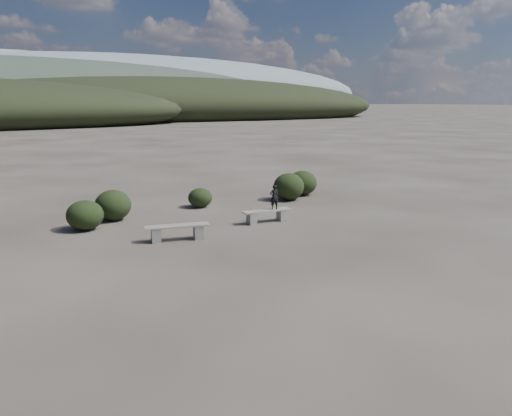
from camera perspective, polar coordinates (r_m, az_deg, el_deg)
ground at (r=12.51m, az=5.35°, el=-8.18°), size 1200.00×1200.00×0.00m
bench_left at (r=15.97m, az=-8.98°, el=-2.62°), size 2.06×0.81×0.50m
bench_right at (r=18.13m, az=1.24°, el=-0.78°), size 1.86×0.46×0.46m
seated_person at (r=18.14m, az=2.09°, el=1.26°), size 0.36×0.26×0.90m
shrub_a at (r=18.02m, az=-18.97°, el=-0.78°), size 1.25×1.25×1.02m
shrub_b at (r=19.16m, az=-16.03°, el=0.32°), size 1.32×1.32×1.13m
shrub_c at (r=20.84m, az=-6.40°, el=1.18°), size 1.00×1.00×0.80m
shrub_d at (r=22.26m, az=3.76°, el=2.45°), size 1.38×1.38×1.20m
shrub_e at (r=23.53m, az=5.31°, el=2.87°), size 1.37×1.37×1.14m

